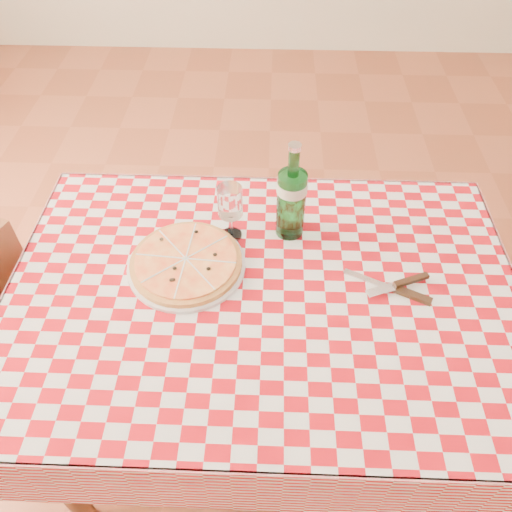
{
  "coord_description": "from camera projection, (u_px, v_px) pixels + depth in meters",
  "views": [
    {
      "loc": [
        0.01,
        -0.79,
        1.74
      ],
      "look_at": [
        -0.02,
        0.06,
        0.82
      ],
      "focal_mm": 35.0,
      "sensor_mm": 36.0,
      "label": 1
    }
  ],
  "objects": [
    {
      "name": "water_bottle",
      "position": [
        292.0,
        191.0,
        1.29
      ],
      "size": [
        0.09,
        0.09,
        0.29
      ],
      "primitive_type": null,
      "rotation": [
        0.0,
        0.0,
        0.12
      ],
      "color": "#186324",
      "rests_on": "tablecloth"
    },
    {
      "name": "cutlery",
      "position": [
        394.0,
        286.0,
        1.25
      ],
      "size": [
        0.25,
        0.21,
        0.03
      ],
      "primitive_type": null,
      "rotation": [
        0.0,
        0.0,
        0.04
      ],
      "color": "silver",
      "rests_on": "tablecloth"
    },
    {
      "name": "pizza_plate",
      "position": [
        186.0,
        262.0,
        1.29
      ],
      "size": [
        0.33,
        0.33,
        0.04
      ],
      "primitive_type": null,
      "rotation": [
        0.0,
        0.0,
        -0.08
      ],
      "color": "#D38C46",
      "rests_on": "tablecloth"
    },
    {
      "name": "dining_table",
      "position": [
        263.0,
        313.0,
        1.33
      ],
      "size": [
        1.2,
        0.8,
        0.75
      ],
      "color": "brown",
      "rests_on": "ground"
    },
    {
      "name": "tablecloth",
      "position": [
        263.0,
        291.0,
        1.26
      ],
      "size": [
        1.3,
        0.9,
        0.01
      ],
      "primitive_type": "cube",
      "color": "#A50A13",
      "rests_on": "dining_table"
    },
    {
      "name": "wine_glass",
      "position": [
        231.0,
        213.0,
        1.33
      ],
      "size": [
        0.08,
        0.08,
        0.17
      ],
      "primitive_type": null,
      "rotation": [
        0.0,
        0.0,
        0.17
      ],
      "color": "white",
      "rests_on": "tablecloth"
    }
  ]
}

